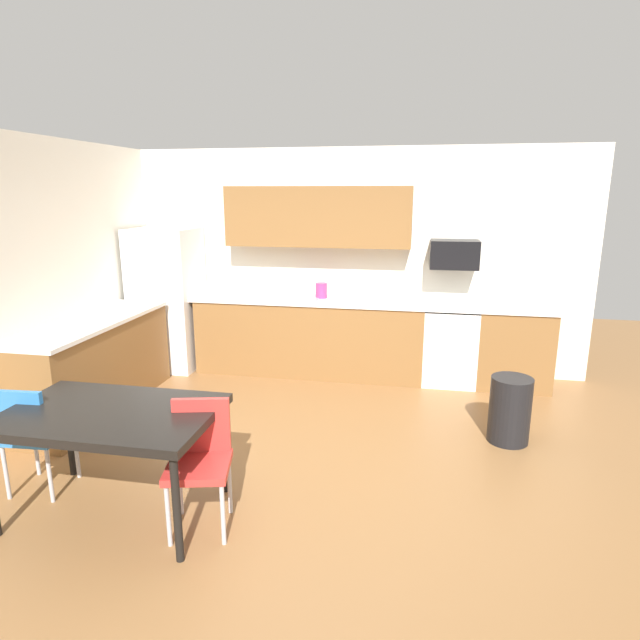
{
  "coord_description": "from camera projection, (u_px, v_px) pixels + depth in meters",
  "views": [
    {
      "loc": [
        0.91,
        -3.75,
        2.19
      ],
      "look_at": [
        0.0,
        1.0,
        1.0
      ],
      "focal_mm": 29.42,
      "sensor_mm": 36.0,
      "label": 1
    }
  ],
  "objects": [
    {
      "name": "refrigerator",
      "position": [
        168.0,
        299.0,
        6.57
      ],
      "size": [
        0.76,
        0.7,
        1.75
      ],
      "primitive_type": "cube",
      "color": "white",
      "rests_on": "ground"
    },
    {
      "name": "countertop_back",
      "position": [
        340.0,
        301.0,
        6.24
      ],
      "size": [
        4.8,
        0.64,
        0.04
      ],
      "primitive_type": "cube",
      "color": "silver",
      "rests_on": "cabinet_run_back"
    },
    {
      "name": "sink_basin",
      "position": [
        300.0,
        303.0,
        6.34
      ],
      "size": [
        0.48,
        0.4,
        0.14
      ],
      "primitive_type": "cube",
      "color": "#A5A8AD",
      "rests_on": "countertop_back"
    },
    {
      "name": "trash_bin",
      "position": [
        510.0,
        410.0,
        4.66
      ],
      "size": [
        0.36,
        0.36,
        0.6
      ],
      "primitive_type": "cylinder",
      "color": "black",
      "rests_on": "ground"
    },
    {
      "name": "kettle",
      "position": [
        321.0,
        291.0,
        6.3
      ],
      "size": [
        0.14,
        0.14,
        0.2
      ],
      "primitive_type": "cylinder",
      "color": "#CC3372",
      "rests_on": "countertop_back"
    },
    {
      "name": "ground_plane",
      "position": [
        297.0,
        468.0,
        4.26
      ],
      "size": [
        12.0,
        12.0,
        0.0
      ],
      "primitive_type": "plane",
      "color": "olive"
    },
    {
      "name": "oven_range",
      "position": [
        449.0,
        344.0,
        6.11
      ],
      "size": [
        0.6,
        0.6,
        0.91
      ],
      "color": "white",
      "rests_on": "ground"
    },
    {
      "name": "sink_faucet",
      "position": [
        303.0,
        287.0,
        6.47
      ],
      "size": [
        0.02,
        0.02,
        0.24
      ],
      "primitive_type": "cylinder",
      "color": "#B2B5BA",
      "rests_on": "countertop_back"
    },
    {
      "name": "dining_table",
      "position": [
        111.0,
        419.0,
        3.52
      ],
      "size": [
        1.4,
        0.9,
        0.76
      ],
      "color": "black",
      "rests_on": "ground"
    },
    {
      "name": "chair_near_table",
      "position": [
        200.0,
        454.0,
        3.45
      ],
      "size": [
        0.48,
        0.48,
        0.85
      ],
      "color": "red",
      "rests_on": "ground"
    },
    {
      "name": "countertop_left",
      "position": [
        90.0,
        322.0,
        5.22
      ],
      "size": [
        0.64,
        2.0,
        0.04
      ],
      "primitive_type": "cube",
      "color": "silver",
      "rests_on": "cabinet_run_left"
    },
    {
      "name": "microwave",
      "position": [
        454.0,
        254.0,
        5.96
      ],
      "size": [
        0.54,
        0.36,
        0.32
      ],
      "primitive_type": "cube",
      "color": "black"
    },
    {
      "name": "chair_far_side",
      "position": [
        31.0,
        430.0,
        3.8
      ],
      "size": [
        0.43,
        0.43,
        0.85
      ],
      "color": "#2D72B7",
      "rests_on": "ground"
    },
    {
      "name": "upper_cabinets_back",
      "position": [
        318.0,
        217.0,
        6.18
      ],
      "size": [
        2.2,
        0.34,
        0.7
      ],
      "primitive_type": "cube",
      "color": "brown"
    },
    {
      "name": "cabinet_run_back_right",
      "position": [
        513.0,
        348.0,
        5.99
      ],
      "size": [
        0.81,
        0.6,
        0.9
      ],
      "primitive_type": "cube",
      "color": "brown",
      "rests_on": "ground"
    },
    {
      "name": "cabinet_run_left",
      "position": [
        95.0,
        367.0,
        5.34
      ],
      "size": [
        0.6,
        2.0,
        0.9
      ],
      "primitive_type": "cube",
      "color": "brown",
      "rests_on": "ground"
    },
    {
      "name": "cabinet_run_back",
      "position": [
        309.0,
        337.0,
        6.42
      ],
      "size": [
        2.74,
        0.6,
        0.9
      ],
      "primitive_type": "cube",
      "color": "brown",
      "rests_on": "ground"
    },
    {
      "name": "wall_back",
      "position": [
        345.0,
        261.0,
        6.47
      ],
      "size": [
        5.8,
        0.1,
        2.7
      ],
      "primitive_type": "cube",
      "color": "silver",
      "rests_on": "ground"
    }
  ]
}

